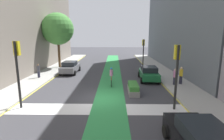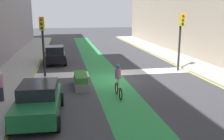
# 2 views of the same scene
# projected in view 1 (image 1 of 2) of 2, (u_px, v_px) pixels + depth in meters

# --- Properties ---
(ground_plane) EXTENTS (120.00, 120.00, 0.00)m
(ground_plane) POSITION_uv_depth(u_px,v_px,m) (100.00, 99.00, 13.88)
(ground_plane) COLOR #38383D
(bike_lane_paint) EXTENTS (2.40, 60.00, 0.01)m
(bike_lane_paint) POSITION_uv_depth(u_px,v_px,m) (110.00, 99.00, 13.87)
(bike_lane_paint) COLOR #2D8C47
(bike_lane_paint) RESTS_ON ground_plane
(crosswalk_band) EXTENTS (12.00, 1.80, 0.01)m
(crosswalk_band) POSITION_uv_depth(u_px,v_px,m) (98.00, 109.00, 11.92)
(crosswalk_band) COLOR silver
(crosswalk_band) RESTS_ON ground_plane
(sidewalk_left) EXTENTS (3.00, 60.00, 0.15)m
(sidewalk_left) POSITION_uv_depth(u_px,v_px,m) (6.00, 97.00, 13.97)
(sidewalk_left) COLOR #9E9E99
(sidewalk_left) RESTS_ON ground_plane
(curb_stripe_left) EXTENTS (0.16, 60.00, 0.01)m
(curb_stripe_left) POSITION_uv_depth(u_px,v_px,m) (25.00, 98.00, 13.96)
(curb_stripe_left) COLOR yellow
(curb_stripe_left) RESTS_ON ground_plane
(sidewalk_right) EXTENTS (3.00, 60.00, 0.15)m
(sidewalk_right) POSITION_uv_depth(u_px,v_px,m) (196.00, 98.00, 13.76)
(sidewalk_right) COLOR #9E9E99
(sidewalk_right) RESTS_ON ground_plane
(curb_stripe_right) EXTENTS (0.16, 60.00, 0.01)m
(curb_stripe_right) POSITION_uv_depth(u_px,v_px,m) (176.00, 99.00, 13.79)
(curb_stripe_right) COLOR yellow
(curb_stripe_right) RESTS_ON ground_plane
(traffic_signal_near_right) EXTENTS (0.35, 0.52, 4.32)m
(traffic_signal_near_right) POSITION_uv_depth(u_px,v_px,m) (177.00, 65.00, 11.45)
(traffic_signal_near_right) COLOR black
(traffic_signal_near_right) RESTS_ON ground_plane
(traffic_signal_near_left) EXTENTS (0.35, 0.52, 4.55)m
(traffic_signal_near_left) POSITION_uv_depth(u_px,v_px,m) (17.00, 62.00, 11.65)
(traffic_signal_near_left) COLOR black
(traffic_signal_near_left) RESTS_ON ground_plane
(traffic_signal_far_right) EXTENTS (0.35, 0.52, 4.29)m
(traffic_signal_far_right) POSITION_uv_depth(u_px,v_px,m) (143.00, 48.00, 26.84)
(traffic_signal_far_right) COLOR black
(traffic_signal_far_right) RESTS_ON ground_plane
(car_grey_left_far) EXTENTS (2.05, 4.21, 1.57)m
(car_grey_left_far) POSITION_uv_depth(u_px,v_px,m) (70.00, 67.00, 23.01)
(car_grey_left_far) COLOR slate
(car_grey_left_far) RESTS_ON ground_plane
(car_green_right_far) EXTENTS (2.17, 4.27, 1.57)m
(car_green_right_far) POSITION_uv_depth(u_px,v_px,m) (149.00, 73.00, 19.38)
(car_green_right_far) COLOR #196033
(car_green_right_far) RESTS_ON ground_plane
(cyclist_in_lane) EXTENTS (0.32, 1.73, 1.86)m
(cyclist_in_lane) POSITION_uv_depth(u_px,v_px,m) (111.00, 76.00, 17.22)
(cyclist_in_lane) COLOR black
(cyclist_in_lane) RESTS_ON ground_plane
(pedestrian_sidewalk_right_a) EXTENTS (0.34, 0.34, 1.70)m
(pedestrian_sidewalk_right_a) POSITION_uv_depth(u_px,v_px,m) (181.00, 75.00, 17.41)
(pedestrian_sidewalk_right_a) COLOR #262638
(pedestrian_sidewalk_right_a) RESTS_ON sidewalk_right
(pedestrian_sidewalk_left_a) EXTENTS (0.34, 0.34, 1.56)m
(pedestrian_sidewalk_left_a) POSITION_uv_depth(u_px,v_px,m) (39.00, 71.00, 20.00)
(pedestrian_sidewalk_left_a) COLOR #262638
(pedestrian_sidewalk_left_a) RESTS_ON sidewalk_left
(pedestrian_sidewalk_right_b) EXTENTS (0.34, 0.34, 1.60)m
(pedestrian_sidewalk_right_b) POSITION_uv_depth(u_px,v_px,m) (175.00, 76.00, 17.13)
(pedestrian_sidewalk_right_b) COLOR #262638
(pedestrian_sidewalk_right_b) RESTS_ON sidewalk_right
(street_tree_near) EXTENTS (4.64, 4.64, 7.98)m
(street_tree_near) POSITION_uv_depth(u_px,v_px,m) (58.00, 29.00, 25.67)
(street_tree_near) COLOR brown
(street_tree_near) RESTS_ON sidewalk_left
(median_planter) EXTENTS (0.85, 2.42, 0.85)m
(median_planter) POSITION_uv_depth(u_px,v_px,m) (133.00, 89.00, 15.11)
(median_planter) COLOR slate
(median_planter) RESTS_ON ground_plane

